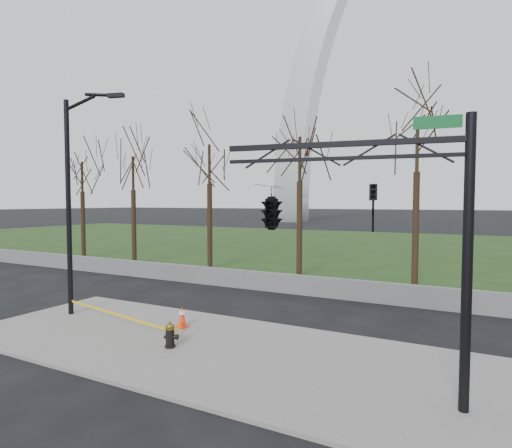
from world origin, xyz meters
The scene contains 11 objects.
ground centered at (0.00, 0.00, 0.00)m, with size 500.00×500.00×0.00m, color black.
sidewalk centered at (0.00, 0.00, 0.05)m, with size 18.00×6.00×0.10m, color slate.
grass_strip centered at (0.00, 30.00, 0.03)m, with size 120.00×40.00×0.06m, color #1E3413.
guardrail centered at (0.00, 8.00, 0.45)m, with size 60.00×0.30×0.90m, color #59595B.
gateway_arch centered at (0.00, 75.00, 32.50)m, with size 66.00×6.00×65.00m, color silver, non-canonical shape.
tree_row centered at (-5.88, 12.00, 4.57)m, with size 34.24×4.00×9.14m.
fire_hydrant centered at (-1.90, -0.57, 0.45)m, with size 0.47×0.30×0.75m.
traffic_cone centered at (-2.80, 1.13, 0.45)m, with size 0.46×0.46×0.70m.
street_light centered at (-7.31, 0.60, 4.69)m, with size 2.34×0.81×8.21m.
traffic_signal_mast centered at (2.46, -1.27, 4.15)m, with size 5.04×2.54×6.00m.
caution_tape centered at (-4.13, 0.06, 0.51)m, with size 5.62×1.71×0.39m.
Camera 1 is at (5.73, -9.84, 4.27)m, focal length 29.17 mm.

